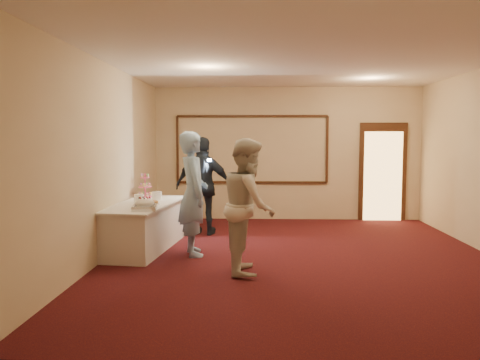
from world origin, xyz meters
The scene contains 14 objects.
floor centered at (0.00, 0.00, 0.00)m, with size 7.00×7.00×0.00m, color black.
room_walls centered at (0.00, 0.00, 2.03)m, with size 6.04×7.04×3.02m.
wall_molding centered at (-0.80, 3.47, 1.60)m, with size 3.45×0.04×1.55m.
doorway centered at (2.15, 3.45, 1.08)m, with size 1.05×0.07×2.20m.
buffet_table centered at (-2.55, 0.49, 0.39)m, with size 1.13×2.38×0.77m.
pavlova_tray centered at (-2.37, -0.23, 0.85)m, with size 0.40×0.51×0.18m.
cupcake_stand centered at (-2.75, 1.38, 0.94)m, with size 0.32×0.32×0.47m.
plate_stack_a centered at (-2.64, 0.50, 0.84)m, with size 0.17×0.17×0.14m.
plate_stack_b centered at (-2.42, 0.85, 0.84)m, with size 0.18×0.18×0.15m.
tart centered at (-2.41, 0.26, 0.80)m, with size 0.31×0.31×0.06m.
man centered at (-1.68, 0.12, 0.97)m, with size 0.71×0.47×1.95m, color #8BB2E2.
woman centered at (-0.79, -0.81, 0.92)m, with size 0.90×0.70×1.84m, color beige.
guest centered at (-1.70, 1.70, 0.94)m, with size 1.10×0.46×1.87m, color black.
camera_flash centered at (-1.57, 1.55, 1.44)m, with size 0.07×0.04×0.05m, color white.
Camera 1 is at (-0.67, -7.16, 1.83)m, focal length 35.00 mm.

